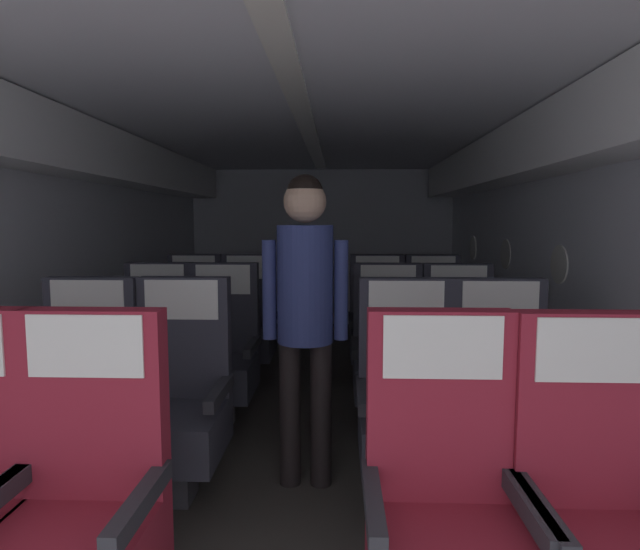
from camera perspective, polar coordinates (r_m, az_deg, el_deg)
The scene contains 18 objects.
ground at distance 3.75m, azimuth -1.59°, elevation -15.46°, with size 3.67×7.08×0.02m, color #3D3833.
fuselage_shell at distance 3.76m, azimuth -1.38°, elevation 8.34°, with size 3.55×6.73×2.09m.
seat_a_left_aisle at distance 1.90m, azimuth -25.11°, elevation -22.91°, with size 0.49×0.51×1.07m.
seat_a_right_aisle at distance 1.90m, azimuth 28.80°, elevation -23.07°, with size 0.49×0.51×1.07m.
seat_a_right_window at distance 1.77m, azimuth 13.57°, elevation -24.65°, with size 0.49×0.51×1.07m.
seat_b_left_window at distance 2.88m, azimuth -24.62°, elevation -12.86°, with size 0.49×0.51×1.07m.
seat_b_left_aisle at distance 2.73m, azimuth -15.30°, elevation -13.55°, with size 0.49×0.51×1.07m.
seat_b_right_aisle at distance 2.73m, azimuth 19.44°, elevation -13.68°, with size 0.49×0.51×1.07m.
seat_b_right_window at distance 2.63m, azimuth 9.54°, elevation -14.16°, with size 0.49×0.51×1.07m.
seat_c_left_window at distance 3.73m, azimuth -17.69°, elevation -8.33°, with size 0.49×0.51×1.07m.
seat_c_left_aisle at distance 3.58m, azimuth -10.80°, elevation -8.75°, with size 0.49×0.51×1.07m.
seat_c_right_aisle at distance 3.59m, azimuth 15.11°, elevation -8.83°, with size 0.49×0.51×1.07m.
seat_c_right_window at distance 3.53m, azimuth 7.52°, elevation -8.94°, with size 0.49×0.51×1.07m.
seat_d_left_window at distance 4.60m, azimuth -13.87°, elevation -5.57°, with size 0.49×0.51×1.07m.
seat_d_left_aisle at distance 4.50m, azimuth -8.01°, elevation -5.72°, with size 0.49×0.51×1.07m.
seat_d_right_aisle at distance 4.49m, azimuth 12.41°, elevation -5.80°, with size 0.49×0.51×1.07m.
seat_d_right_window at distance 4.44m, azimuth 6.34°, elevation -5.83°, with size 0.49×0.51×1.07m.
flight_attendant at distance 2.60m, azimuth -1.64°, elevation -2.49°, with size 0.43×0.28×1.59m.
Camera 1 is at (0.23, -0.15, 1.35)m, focal length 29.16 mm.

